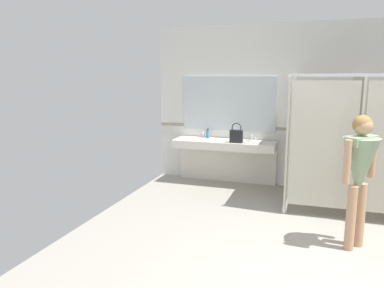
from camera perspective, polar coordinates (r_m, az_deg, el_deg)
name	(u,v)px	position (r m, az deg, el deg)	size (l,w,h in m)	color
ground_plane	(355,279)	(4.34, 23.86, -18.54)	(6.81, 6.60, 0.10)	#9E998E
wall_back	(345,108)	(6.90, 22.54, 5.19)	(6.81, 0.12, 2.91)	silver
wall_back_tile_band	(343,132)	(6.88, 22.34, 1.79)	(6.81, 0.01, 0.06)	#9E937F
vanity_counter	(225,151)	(6.91, 5.15, -1.16)	(1.87, 0.56, 0.94)	silver
mirror_panel	(228,104)	(6.98, 5.65, 6.23)	(1.77, 0.02, 1.01)	silver
person_standing	(360,167)	(4.60, 24.45, -3.19)	(0.56, 0.56, 1.57)	tan
handbag	(236,136)	(6.58, 6.86, 1.29)	(0.22, 0.11, 0.35)	black
soap_dispenser	(208,134)	(7.02, 2.46, 1.54)	(0.07, 0.07, 0.18)	teal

